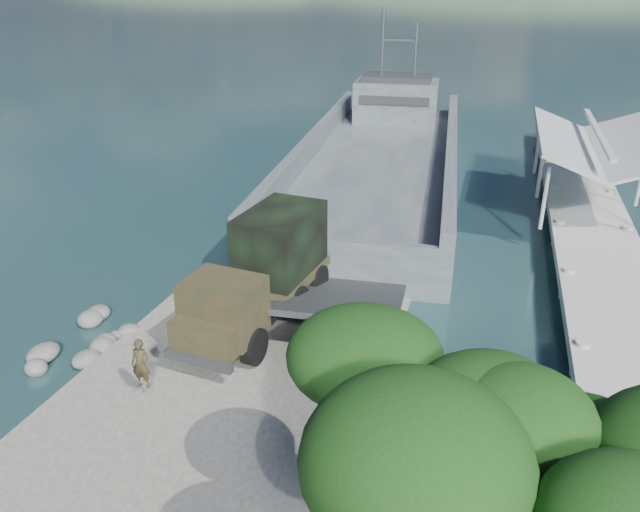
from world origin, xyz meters
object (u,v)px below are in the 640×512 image
at_px(landing_craft, 379,170).
at_px(sailboat_far, 639,147).
at_px(soldier, 142,374).
at_px(overhang_tree, 538,496).
at_px(military_truck, 263,272).
at_px(pier, 589,202).

distance_m(landing_craft, sailboat_far, 22.98).
xyz_separation_m(landing_craft, sailboat_far, (18.29, 13.89, -0.58)).
relative_size(landing_craft, soldier, 22.89).
xyz_separation_m(landing_craft, soldier, (-2.74, -25.53, 0.42)).
bearing_deg(overhang_tree, military_truck, 125.62).
height_order(soldier, overhang_tree, overhang_tree).
height_order(sailboat_far, overhang_tree, overhang_tree).
bearing_deg(soldier, landing_craft, 81.62).
distance_m(military_truck, overhang_tree, 16.09).
bearing_deg(sailboat_far, landing_craft, -150.19).
bearing_deg(pier, military_truck, -132.18).
height_order(pier, soldier, pier).
xyz_separation_m(pier, sailboat_far, (5.85, 18.88, -1.24)).
xyz_separation_m(pier, overhang_tree, (-4.13, -27.40, 4.40)).
xyz_separation_m(soldier, sailboat_far, (21.03, 39.42, -0.99)).
bearing_deg(military_truck, landing_craft, 95.13).
height_order(military_truck, sailboat_far, sailboat_far).
xyz_separation_m(pier, military_truck, (-13.27, -14.64, 0.86)).
xyz_separation_m(military_truck, soldier, (-1.91, -5.89, -1.11)).
bearing_deg(overhang_tree, soldier, 148.17).
height_order(landing_craft, soldier, landing_craft).
bearing_deg(pier, overhang_tree, -98.57).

